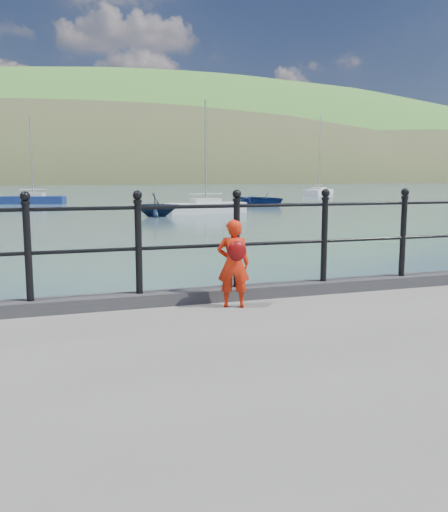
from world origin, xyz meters
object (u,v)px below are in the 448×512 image
object	(u,v)px
child	(234,263)
sailboat_far	(319,192)
sailboat_near	(206,208)
railing	(189,234)
sailboat_port	(34,200)
launch_navy	(157,205)
launch_blue	(262,199)

from	to	relation	value
child	sailboat_far	size ratio (longest dim) A/B	0.09
child	sailboat_near	world-z (taller)	sailboat_near
railing	sailboat_port	bearing A→B (deg)	93.18
launch_navy	sailboat_near	world-z (taller)	sailboat_near
launch_navy	sailboat_far	bearing A→B (deg)	-18.93
sailboat_near	child	bearing A→B (deg)	-114.36
launch_blue	sailboat_port	size ratio (longest dim) A/B	0.63
sailboat_port	sailboat_far	bearing A→B (deg)	36.48
launch_blue	sailboat_near	distance (m)	11.12
railing	sailboat_far	bearing A→B (deg)	60.61
launch_blue	launch_navy	bearing A→B (deg)	-159.24
child	launch_blue	world-z (taller)	child
railing	sailboat_near	distance (m)	30.61
child	sailboat_far	world-z (taller)	sailboat_far
child	launch_blue	distance (m)	41.10
railing	launch_blue	distance (m)	40.90
sailboat_far	sailboat_port	world-z (taller)	sailboat_far
child	launch_navy	size ratio (longest dim) A/B	0.36
launch_navy	sailboat_port	xyz separation A→B (m)	(-7.56, 18.83, -0.40)
sailboat_near	sailboat_port	bearing A→B (deg)	115.55
launch_blue	sailboat_far	bearing A→B (deg)	30.67
railing	sailboat_far	xyz separation A→B (m)	(33.88, 60.15, -1.48)
child	launch_navy	bearing A→B (deg)	-79.89
railing	launch_navy	distance (m)	27.69
child	sailboat_near	size ratio (longest dim) A/B	0.13
sailboat_far	launch_navy	bearing A→B (deg)	-177.39
child	launch_navy	distance (m)	28.00
child	launch_navy	world-z (taller)	child
launch_blue	child	bearing A→B (deg)	-134.27
child	sailboat_near	distance (m)	30.86
railing	sailboat_port	xyz separation A→B (m)	(-2.56, 46.04, -1.48)
child	railing	bearing A→B (deg)	-23.89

